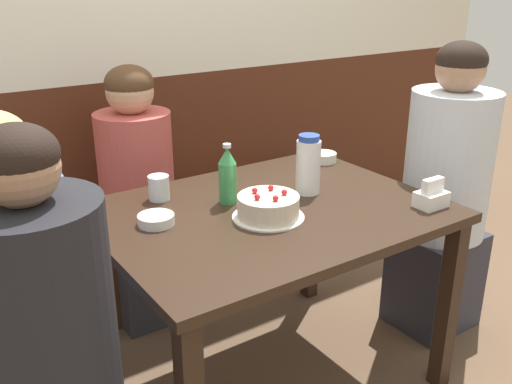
% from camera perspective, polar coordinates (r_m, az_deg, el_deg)
% --- Properties ---
extents(ground_plane, '(12.00, 12.00, 0.00)m').
position_cam_1_polar(ground_plane, '(2.38, 1.12, -18.07)').
color(ground_plane, brown).
extents(back_wall, '(4.80, 0.04, 2.50)m').
position_cam_1_polar(back_wall, '(2.78, -11.81, 15.48)').
color(back_wall, '#4C2314').
rests_on(back_wall, ground_plane).
extents(bench_seat, '(1.96, 0.38, 0.45)m').
position_cam_1_polar(bench_seat, '(2.86, -8.55, -5.65)').
color(bench_seat, '#56331E').
rests_on(bench_seat, ground_plane).
extents(dining_table, '(1.17, 0.90, 0.73)m').
position_cam_1_polar(dining_table, '(2.04, 1.25, -4.12)').
color(dining_table, black).
rests_on(dining_table, ground_plane).
extents(birthday_cake, '(0.24, 0.24, 0.10)m').
position_cam_1_polar(birthday_cake, '(1.91, 1.24, -1.51)').
color(birthday_cake, white).
rests_on(birthday_cake, dining_table).
extents(water_pitcher, '(0.09, 0.09, 0.22)m').
position_cam_1_polar(water_pitcher, '(2.11, 5.24, 2.71)').
color(water_pitcher, white).
rests_on(water_pitcher, dining_table).
extents(soju_bottle, '(0.06, 0.06, 0.22)m').
position_cam_1_polar(soju_bottle, '(2.02, -2.87, 1.70)').
color(soju_bottle, '#388E4C').
rests_on(soju_bottle, dining_table).
extents(napkin_holder, '(0.11, 0.08, 0.11)m').
position_cam_1_polar(napkin_holder, '(2.09, 17.14, -0.43)').
color(napkin_holder, white).
rests_on(napkin_holder, dining_table).
extents(bowl_soup_white, '(0.12, 0.12, 0.03)m').
position_cam_1_polar(bowl_soup_white, '(1.89, -9.96, -2.74)').
color(bowl_soup_white, white).
rests_on(bowl_soup_white, dining_table).
extents(bowl_rice_small, '(0.11, 0.11, 0.04)m').
position_cam_1_polar(bowl_rice_small, '(2.50, 6.76, 3.47)').
color(bowl_rice_small, white).
rests_on(bowl_rice_small, dining_table).
extents(glass_water_tall, '(0.08, 0.08, 0.09)m').
position_cam_1_polar(glass_water_tall, '(2.09, -9.69, 0.42)').
color(glass_water_tall, silver).
rests_on(glass_water_tall, dining_table).
extents(person_teal_shirt, '(0.34, 0.34, 1.18)m').
position_cam_1_polar(person_teal_shirt, '(1.83, -22.64, -11.22)').
color(person_teal_shirt, '#33333D').
rests_on(person_teal_shirt, ground_plane).
extents(person_pale_blue_shirt, '(0.32, 0.34, 1.16)m').
position_cam_1_polar(person_pale_blue_shirt, '(2.56, -11.65, -1.16)').
color(person_pale_blue_shirt, '#33333D').
rests_on(person_pale_blue_shirt, ground_plane).
extents(person_grey_tee, '(0.35, 0.35, 1.26)m').
position_cam_1_polar(person_grey_tee, '(2.54, 18.31, -0.41)').
color(person_grey_tee, '#33333D').
rests_on(person_grey_tee, ground_plane).
extents(person_dark_striped, '(0.34, 0.34, 1.21)m').
position_cam_1_polar(person_dark_striped, '(1.55, -19.81, -16.74)').
color(person_dark_striped, '#33333D').
rests_on(person_dark_striped, ground_plane).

